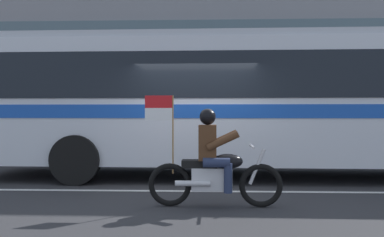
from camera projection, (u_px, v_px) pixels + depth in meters
ground_plane at (196, 186)px, 8.71m from camera, size 60.00×60.00×0.00m
sidewalk_curb at (201, 157)px, 13.80m from camera, size 28.00×3.80×0.15m
lane_center_stripe at (195, 191)px, 8.11m from camera, size 26.60×0.14×0.01m
transit_bus at (266, 96)px, 9.81m from camera, size 13.23×2.80×3.22m
motorcycle_with_rider at (214, 165)px, 6.77m from camera, size 2.20×0.64×1.78m
fire_hydrant at (243, 146)px, 12.37m from camera, size 0.22×0.30×0.75m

